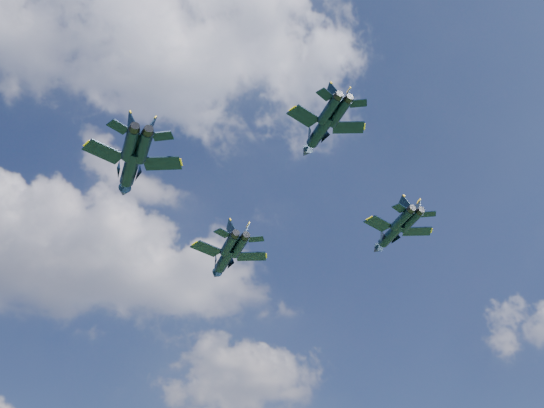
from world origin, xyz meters
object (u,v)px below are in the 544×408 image
(jet_right, at_px, (391,235))
(jet_slot, at_px, (319,132))
(jet_lead, at_px, (225,260))
(jet_left, at_px, (130,169))

(jet_right, xyz_separation_m, jet_slot, (-17.02, -21.46, 1.18))
(jet_lead, height_order, jet_left, jet_left)
(jet_right, bearing_deg, jet_lead, 137.77)
(jet_slot, bearing_deg, jet_lead, 91.63)
(jet_lead, bearing_deg, jet_slot, -87.28)
(jet_slot, bearing_deg, jet_right, 41.53)
(jet_lead, height_order, jet_right, jet_lead)
(jet_right, relative_size, jet_slot, 1.08)
(jet_left, distance_m, jet_slot, 28.54)
(jet_left, height_order, jet_right, jet_left)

